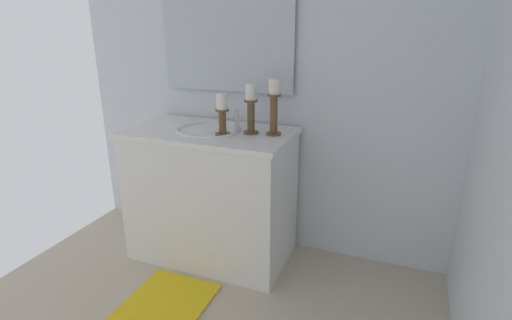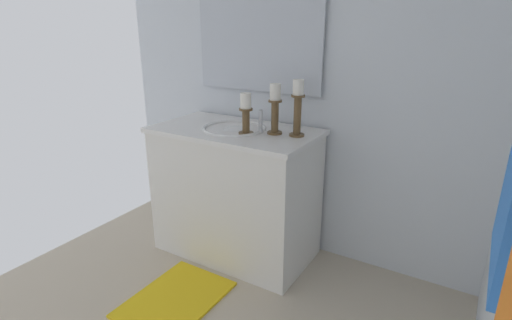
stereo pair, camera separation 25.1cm
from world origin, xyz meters
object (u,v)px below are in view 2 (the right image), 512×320
Objects in this scene: bath_mat at (176,299)px; candle_holder_mid at (246,113)px; vanity_cabinet at (236,192)px; mirror at (258,32)px; candle_holder_tall at (298,106)px; candle_holder_short at (275,107)px; sink_basin at (235,135)px.

candle_holder_mid is at bearing 166.96° from bath_mat.
vanity_cabinet is at bearing -117.60° from candle_holder_mid.
bath_mat is at bearing -0.00° from mirror.
vanity_cabinet is at bearing -82.52° from candle_holder_tall.
candle_holder_tall is at bearing 113.65° from candle_holder_mid.
mirror is 1.51× the size of bath_mat.
vanity_cabinet is 0.76m from bath_mat.
candle_holder_tall is (-0.05, 0.40, 0.61)m from vanity_cabinet.
candle_holder_short is at bearing 157.60° from bath_mat.
mirror reaches higher than candle_holder_mid.
sink_basin is 0.22m from candle_holder_mid.
candle_holder_short is (-0.03, 0.27, 0.20)m from sink_basin.
candle_holder_mid is (0.10, -0.14, -0.03)m from candle_holder_short.
vanity_cabinet is 3.52× the size of candle_holder_short.
candle_holder_mid reaches higher than vanity_cabinet.
candle_holder_short is 0.50× the size of bath_mat.
bath_mat is at bearing -0.09° from sink_basin.
candle_holder_short is at bearing -80.14° from candle_holder_tall.
sink_basin is at bearing -82.50° from candle_holder_tall.
candle_holder_tall is (0.23, 0.40, -0.40)m from mirror.
candle_holder_short reaches higher than candle_holder_mid.
bath_mat is (0.68, -0.40, -1.03)m from candle_holder_tall.
mirror is (-0.28, 0.00, 1.01)m from vanity_cabinet.
candle_holder_mid is at bearing 20.38° from mirror.
vanity_cabinet is 2.61× the size of sink_basin.
candle_holder_short is 0.17m from candle_holder_mid.
bath_mat is (0.56, -0.13, -0.99)m from candle_holder_mid.
vanity_cabinet is 0.39m from sink_basin.
candle_holder_mid is 1.14m from bath_mat.
mirror is 3.69× the size of candle_holder_mid.
candle_holder_tall reaches higher than candle_holder_mid.
candle_holder_mid reaches higher than bath_mat.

